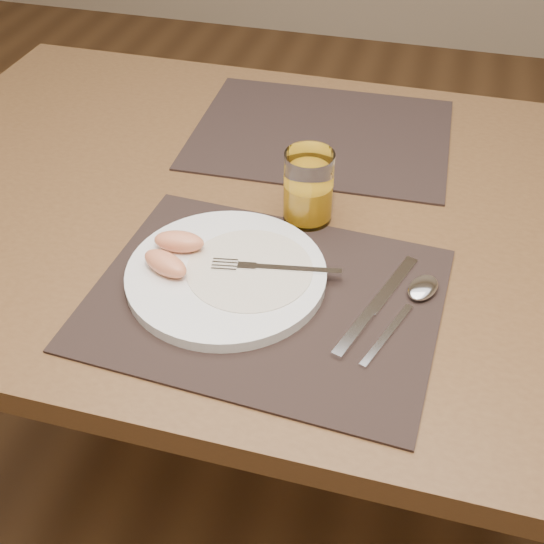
{
  "coord_description": "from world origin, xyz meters",
  "views": [
    {
      "loc": [
        0.19,
        -0.85,
        1.37
      ],
      "look_at": [
        0.01,
        -0.19,
        0.77
      ],
      "focal_mm": 45.0,
      "sensor_mm": 36.0,
      "label": 1
    }
  ],
  "objects_px": {
    "placemat_near": "(265,298)",
    "placemat_far": "(321,134)",
    "fork": "(265,267)",
    "juice_glass": "(308,190)",
    "knife": "(370,312)",
    "plate": "(226,275)",
    "spoon": "(418,294)",
    "table": "(295,246)"
  },
  "relations": [
    {
      "from": "placemat_near",
      "to": "plate",
      "type": "xyz_separation_m",
      "value": [
        -0.06,
        0.02,
        0.01
      ]
    },
    {
      "from": "placemat_far",
      "to": "juice_glass",
      "type": "xyz_separation_m",
      "value": [
        0.03,
        -0.25,
        0.05
      ]
    },
    {
      "from": "table",
      "to": "juice_glass",
      "type": "bearing_deg",
      "value": -53.83
    },
    {
      "from": "table",
      "to": "fork",
      "type": "distance_m",
      "value": 0.21
    },
    {
      "from": "knife",
      "to": "juice_glass",
      "type": "xyz_separation_m",
      "value": [
        -0.12,
        0.18,
        0.05
      ]
    },
    {
      "from": "placemat_far",
      "to": "plate",
      "type": "distance_m",
      "value": 0.42
    },
    {
      "from": "placemat_far",
      "to": "plate",
      "type": "bearing_deg",
      "value": -95.59
    },
    {
      "from": "table",
      "to": "juice_glass",
      "type": "distance_m",
      "value": 0.14
    },
    {
      "from": "placemat_near",
      "to": "placemat_far",
      "type": "bearing_deg",
      "value": 92.49
    },
    {
      "from": "fork",
      "to": "juice_glass",
      "type": "relative_size",
      "value": 1.59
    },
    {
      "from": "placemat_near",
      "to": "fork",
      "type": "relative_size",
      "value": 2.57
    },
    {
      "from": "placemat_far",
      "to": "placemat_near",
      "type": "bearing_deg",
      "value": -87.51
    },
    {
      "from": "plate",
      "to": "spoon",
      "type": "relative_size",
      "value": 1.44
    },
    {
      "from": "knife",
      "to": "fork",
      "type": "bearing_deg",
      "value": 167.82
    },
    {
      "from": "table",
      "to": "plate",
      "type": "relative_size",
      "value": 5.19
    },
    {
      "from": "placemat_near",
      "to": "spoon",
      "type": "xyz_separation_m",
      "value": [
        0.19,
        0.05,
        0.01
      ]
    },
    {
      "from": "plate",
      "to": "juice_glass",
      "type": "xyz_separation_m",
      "value": [
        0.07,
        0.17,
        0.04
      ]
    },
    {
      "from": "fork",
      "to": "juice_glass",
      "type": "distance_m",
      "value": 0.15
    },
    {
      "from": "placemat_far",
      "to": "fork",
      "type": "bearing_deg",
      "value": -88.87
    },
    {
      "from": "placemat_far",
      "to": "spoon",
      "type": "xyz_separation_m",
      "value": [
        0.21,
        -0.39,
        0.01
      ]
    },
    {
      "from": "knife",
      "to": "juice_glass",
      "type": "height_order",
      "value": "juice_glass"
    },
    {
      "from": "fork",
      "to": "knife",
      "type": "distance_m",
      "value": 0.15
    },
    {
      "from": "plate",
      "to": "fork",
      "type": "distance_m",
      "value": 0.05
    },
    {
      "from": "table",
      "to": "knife",
      "type": "xyz_separation_m",
      "value": [
        0.15,
        -0.22,
        0.09
      ]
    },
    {
      "from": "placemat_far",
      "to": "table",
      "type": "bearing_deg",
      "value": -88.07
    },
    {
      "from": "placemat_near",
      "to": "knife",
      "type": "bearing_deg",
      "value": 1.93
    },
    {
      "from": "placemat_far",
      "to": "knife",
      "type": "height_order",
      "value": "knife"
    },
    {
      "from": "table",
      "to": "placemat_far",
      "type": "height_order",
      "value": "placemat_far"
    },
    {
      "from": "placemat_near",
      "to": "placemat_far",
      "type": "distance_m",
      "value": 0.44
    },
    {
      "from": "juice_glass",
      "to": "spoon",
      "type": "bearing_deg",
      "value": -36.75
    },
    {
      "from": "plate",
      "to": "juice_glass",
      "type": "distance_m",
      "value": 0.19
    },
    {
      "from": "table",
      "to": "placemat_near",
      "type": "distance_m",
      "value": 0.24
    },
    {
      "from": "placemat_near",
      "to": "juice_glass",
      "type": "bearing_deg",
      "value": 85.82
    },
    {
      "from": "placemat_far",
      "to": "plate",
      "type": "xyz_separation_m",
      "value": [
        -0.04,
        -0.42,
        0.01
      ]
    },
    {
      "from": "knife",
      "to": "spoon",
      "type": "xyz_separation_m",
      "value": [
        0.05,
        0.05,
        0.0
      ]
    },
    {
      "from": "knife",
      "to": "plate",
      "type": "bearing_deg",
      "value": 175.57
    },
    {
      "from": "fork",
      "to": "spoon",
      "type": "distance_m",
      "value": 0.2
    },
    {
      "from": "fork",
      "to": "knife",
      "type": "bearing_deg",
      "value": -12.18
    },
    {
      "from": "placemat_far",
      "to": "juice_glass",
      "type": "relative_size",
      "value": 4.09
    },
    {
      "from": "placemat_near",
      "to": "plate",
      "type": "distance_m",
      "value": 0.06
    },
    {
      "from": "table",
      "to": "plate",
      "type": "height_order",
      "value": "plate"
    },
    {
      "from": "fork",
      "to": "juice_glass",
      "type": "xyz_separation_m",
      "value": [
        0.02,
        0.15,
        0.03
      ]
    }
  ]
}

